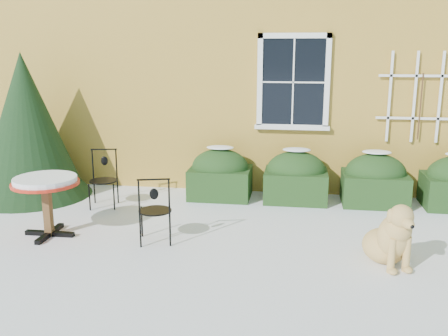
% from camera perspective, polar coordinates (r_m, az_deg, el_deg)
% --- Properties ---
extents(ground, '(80.00, 80.00, 0.00)m').
position_cam_1_polar(ground, '(6.34, -1.37, -10.03)').
color(ground, white).
rests_on(ground, ground).
extents(house, '(12.40, 8.40, 6.40)m').
position_cam_1_polar(house, '(12.79, 4.19, 16.51)').
color(house, gold).
rests_on(house, ground).
extents(hedge_row, '(4.95, 0.80, 0.91)m').
position_cam_1_polar(hedge_row, '(8.57, 12.55, -1.23)').
color(hedge_row, black).
rests_on(hedge_row, ground).
extents(evergreen_shrub, '(2.05, 2.05, 2.49)m').
position_cam_1_polar(evergreen_shrub, '(9.27, -21.50, 3.03)').
color(evergreen_shrub, black).
rests_on(evergreen_shrub, ground).
extents(bistro_table, '(0.90, 0.90, 0.84)m').
position_cam_1_polar(bistro_table, '(7.20, -19.70, -2.07)').
color(bistro_table, black).
rests_on(bistro_table, ground).
extents(patio_chair_near, '(0.50, 0.50, 0.92)m').
position_cam_1_polar(patio_chair_near, '(6.68, -7.90, -4.71)').
color(patio_chair_near, black).
rests_on(patio_chair_near, ground).
extents(patio_chair_far, '(0.49, 0.48, 0.93)m').
position_cam_1_polar(patio_chair_far, '(8.39, -13.60, -1.16)').
color(patio_chair_far, black).
rests_on(patio_chair_far, ground).
extents(dog, '(0.69, 0.92, 0.83)m').
position_cam_1_polar(dog, '(6.30, 18.54, -7.67)').
color(dog, '#DBB062').
rests_on(dog, ground).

